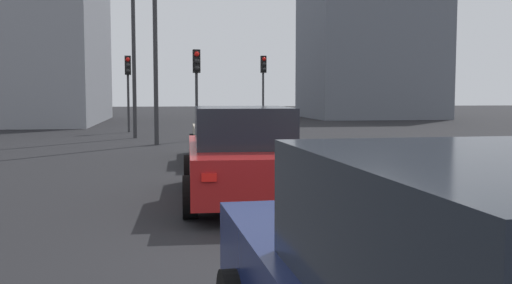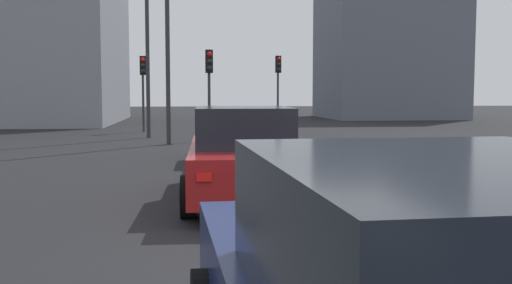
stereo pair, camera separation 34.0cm
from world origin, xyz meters
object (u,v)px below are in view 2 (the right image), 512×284
at_px(car_red_second, 242,156).
at_px(street_lamp_far, 167,9).
at_px(car_beige_lead, 236,134).
at_px(street_lamp_kerbside, 147,12).
at_px(traffic_light_near_left, 143,77).
at_px(traffic_light_near_right, 209,75).
at_px(traffic_light_far_left, 278,76).

height_order(car_red_second, street_lamp_far, street_lamp_far).
xyz_separation_m(car_beige_lead, street_lamp_kerbside, (8.66, 2.92, 4.45)).
height_order(car_beige_lead, street_lamp_kerbside, street_lamp_kerbside).
bearing_deg(car_red_second, street_lamp_far, 10.11).
bearing_deg(traffic_light_near_left, car_beige_lead, 8.74).
distance_m(traffic_light_near_right, street_lamp_far, 3.18).
xyz_separation_m(car_red_second, traffic_light_far_left, (21.01, -3.91, 2.01)).
distance_m(car_beige_lead, street_lamp_far, 7.08).
bearing_deg(car_beige_lead, traffic_light_near_right, 5.13).
distance_m(car_beige_lead, traffic_light_near_left, 13.06).
xyz_separation_m(traffic_light_near_right, street_lamp_kerbside, (1.69, 2.48, 2.61)).
bearing_deg(car_beige_lead, traffic_light_near_left, 16.74).
height_order(street_lamp_kerbside, street_lamp_far, street_lamp_kerbside).
height_order(car_beige_lead, traffic_light_near_left, traffic_light_near_left).
xyz_separation_m(traffic_light_far_left, street_lamp_kerbside, (-6.26, 6.45, 2.39)).
bearing_deg(street_lamp_far, traffic_light_near_left, 11.29).
distance_m(car_red_second, traffic_light_near_left, 18.89).
xyz_separation_m(car_beige_lead, traffic_light_far_left, (14.92, -3.53, 2.06)).
xyz_separation_m(car_red_second, street_lamp_kerbside, (14.75, 2.54, 4.40)).
relative_size(traffic_light_near_left, street_lamp_far, 0.43).
relative_size(traffic_light_near_left, traffic_light_near_right, 1.02).
relative_size(car_red_second, traffic_light_far_left, 1.25).
distance_m(traffic_light_near_left, traffic_light_near_right, 6.24).
height_order(traffic_light_near_right, street_lamp_far, street_lamp_far).
height_order(traffic_light_far_left, street_lamp_kerbside, street_lamp_kerbside).
height_order(car_beige_lead, traffic_light_far_left, traffic_light_far_left).
height_order(car_red_second, traffic_light_far_left, traffic_light_far_left).
relative_size(traffic_light_far_left, street_lamp_far, 0.46).
distance_m(traffic_light_near_left, street_lamp_far, 7.55).
xyz_separation_m(car_red_second, traffic_light_near_right, (13.07, 0.06, 1.79)).
bearing_deg(car_beige_lead, car_red_second, 177.83).
distance_m(car_red_second, traffic_light_near_right, 13.19).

